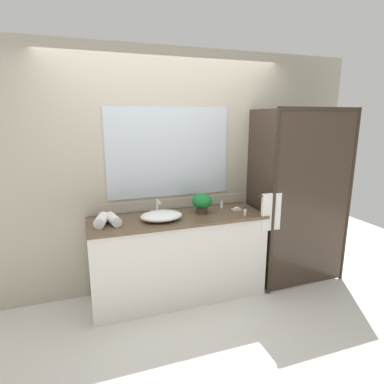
# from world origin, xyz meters

# --- Properties ---
(ground_plane) EXTENTS (8.00, 8.00, 0.00)m
(ground_plane) POSITION_xyz_m (0.00, 0.00, 0.00)
(ground_plane) COLOR silver
(wall_back_with_mirror) EXTENTS (4.40, 0.06, 2.60)m
(wall_back_with_mirror) POSITION_xyz_m (0.00, 0.34, 1.31)
(wall_back_with_mirror) COLOR #B2A893
(wall_back_with_mirror) RESTS_ON ground_plane
(vanity_cabinet) EXTENTS (1.80, 0.58, 0.90)m
(vanity_cabinet) POSITION_xyz_m (0.00, 0.01, 0.45)
(vanity_cabinet) COLOR silver
(vanity_cabinet) RESTS_ON ground_plane
(shower_enclosure) EXTENTS (1.20, 0.59, 2.00)m
(shower_enclosure) POSITION_xyz_m (1.27, -0.19, 1.02)
(shower_enclosure) COLOR #2D2319
(shower_enclosure) RESTS_ON ground_plane
(sink_basin) EXTENTS (0.42, 0.32, 0.09)m
(sink_basin) POSITION_xyz_m (-0.19, -0.05, 0.94)
(sink_basin) COLOR white
(sink_basin) RESTS_ON vanity_cabinet
(faucet) EXTENTS (0.17, 0.16, 0.17)m
(faucet) POSITION_xyz_m (-0.19, 0.12, 0.96)
(faucet) COLOR silver
(faucet) RESTS_ON vanity_cabinet
(potted_plant) EXTENTS (0.22, 0.22, 0.21)m
(potted_plant) POSITION_xyz_m (0.28, 0.05, 1.02)
(potted_plant) COLOR #473828
(potted_plant) RESTS_ON vanity_cabinet
(soap_dish) EXTENTS (0.10, 0.07, 0.04)m
(soap_dish) POSITION_xyz_m (0.68, 0.03, 0.91)
(soap_dish) COLOR silver
(soap_dish) RESTS_ON vanity_cabinet
(amenity_bottle_body_wash) EXTENTS (0.03, 0.03, 0.09)m
(amenity_bottle_body_wash) POSITION_xyz_m (0.66, -0.19, 0.94)
(amenity_bottle_body_wash) COLOR silver
(amenity_bottle_body_wash) RESTS_ON vanity_cabinet
(amenity_bottle_conditioner) EXTENTS (0.03, 0.03, 0.09)m
(amenity_bottle_conditioner) POSITION_xyz_m (0.55, 0.15, 0.94)
(amenity_bottle_conditioner) COLOR white
(amenity_bottle_conditioner) RESTS_ON vanity_cabinet
(rolled_towel_near_edge) EXTENTS (0.16, 0.25, 0.10)m
(rolled_towel_near_edge) POSITION_xyz_m (-0.76, -0.02, 0.95)
(rolled_towel_near_edge) COLOR white
(rolled_towel_near_edge) RESTS_ON vanity_cabinet
(rolled_towel_middle) EXTENTS (0.14, 0.25, 0.10)m
(rolled_towel_middle) POSITION_xyz_m (-0.65, -0.02, 0.95)
(rolled_towel_middle) COLOR white
(rolled_towel_middle) RESTS_ON vanity_cabinet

